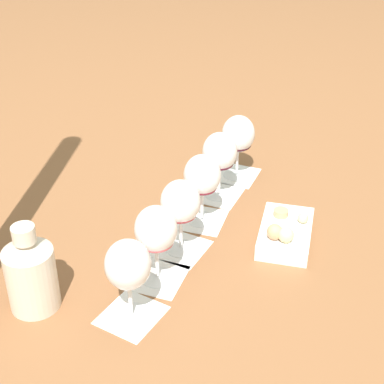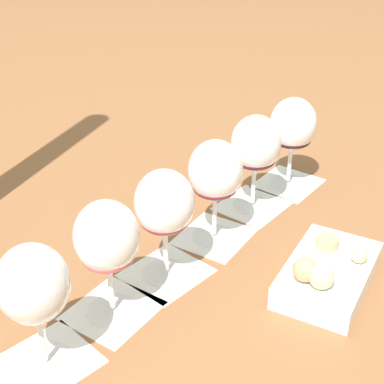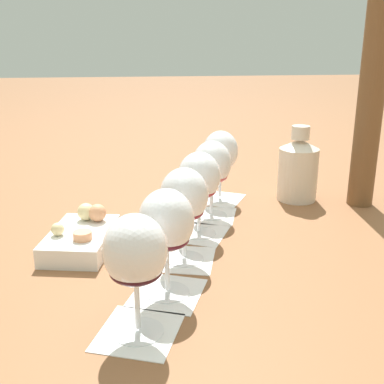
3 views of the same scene
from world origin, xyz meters
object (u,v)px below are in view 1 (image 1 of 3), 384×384
at_px(wine_glass_5, 238,137).
at_px(ceramic_vase, 31,272).
at_px(wine_glass_1, 156,232).
at_px(wine_glass_4, 220,155).
at_px(wine_glass_2, 180,205).
at_px(snack_dish, 285,233).
at_px(wine_glass_3, 202,178).
at_px(wine_glass_0, 128,268).

height_order(wine_glass_5, ceramic_vase, ceramic_vase).
distance_m(wine_glass_1, wine_glass_4, 0.34).
bearing_deg(ceramic_vase, wine_glass_2, -54.62).
height_order(wine_glass_4, snack_dish, wine_glass_4).
height_order(wine_glass_1, snack_dish, wine_glass_1).
distance_m(wine_glass_4, snack_dish, 0.25).
height_order(wine_glass_3, ceramic_vase, ceramic_vase).
distance_m(wine_glass_5, snack_dish, 0.31).
bearing_deg(snack_dish, wine_glass_0, 129.28).
xyz_separation_m(wine_glass_1, wine_glass_4, (0.32, -0.12, 0.00)).
height_order(wine_glass_0, ceramic_vase, ceramic_vase).
bearing_deg(wine_glass_4, wine_glass_5, -24.96).
bearing_deg(wine_glass_3, wine_glass_1, 158.85).
bearing_deg(wine_glass_0, snack_dish, -50.72).
height_order(wine_glass_0, wine_glass_2, same).
bearing_deg(ceramic_vase, wine_glass_5, -37.20).
distance_m(wine_glass_2, ceramic_vase, 0.32).
bearing_deg(wine_glass_2, ceramic_vase, 125.38).
bearing_deg(snack_dish, ceramic_vase, 114.93).
height_order(wine_glass_2, wine_glass_3, same).
bearing_deg(wine_glass_4, wine_glass_1, 159.77).
xyz_separation_m(wine_glass_4, wine_glass_5, (0.10, -0.05, -0.00)).
relative_size(wine_glass_1, wine_glass_3, 1.00).
relative_size(wine_glass_0, ceramic_vase, 0.92).
bearing_deg(wine_glass_1, wine_glass_4, -20.23).
bearing_deg(wine_glass_5, wine_glass_2, 158.96).
relative_size(wine_glass_3, snack_dish, 0.85).
bearing_deg(wine_glass_5, ceramic_vase, 142.80).
xyz_separation_m(wine_glass_5, ceramic_vase, (-0.50, 0.38, -0.03)).
relative_size(wine_glass_2, snack_dish, 0.85).
bearing_deg(wine_glass_4, snack_dish, -141.81).
relative_size(wine_glass_1, wine_glass_2, 1.00).
xyz_separation_m(wine_glass_3, ceramic_vase, (-0.29, 0.30, -0.03)).
bearing_deg(wine_glass_0, wine_glass_3, -20.47).
distance_m(wine_glass_2, snack_dish, 0.24).
bearing_deg(wine_glass_1, wine_glass_0, 160.86).
distance_m(wine_glass_3, snack_dish, 0.21).
relative_size(wine_glass_2, wine_glass_4, 1.00).
height_order(wine_glass_2, snack_dish, wine_glass_2).
height_order(wine_glass_4, ceramic_vase, ceramic_vase).
height_order(wine_glass_0, snack_dish, wine_glass_0).
bearing_deg(wine_glass_5, wine_glass_1, 158.64).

